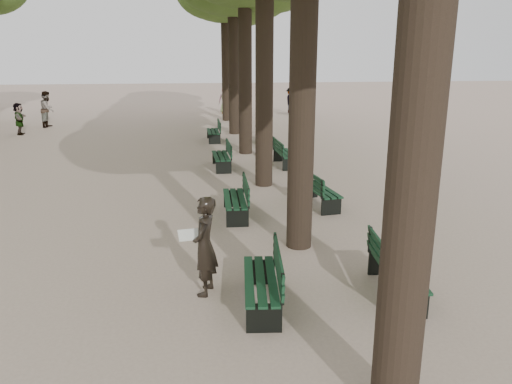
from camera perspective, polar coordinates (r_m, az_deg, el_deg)
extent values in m
plane|color=tan|center=(7.64, -1.57, -15.05)|extent=(120.00, 120.00, 0.00)
cylinder|color=#33261C|center=(5.02, 18.44, 13.17)|extent=(0.52, 0.52, 7.50)
cylinder|color=#33261C|center=(9.77, 5.42, 14.74)|extent=(0.52, 0.52, 7.50)
cylinder|color=#33261C|center=(14.69, 0.96, 15.11)|extent=(0.52, 0.52, 7.50)
cylinder|color=#33261C|center=(19.65, -1.25, 15.26)|extent=(0.52, 0.52, 7.50)
cylinder|color=#33261C|center=(24.62, -2.58, 15.34)|extent=(0.52, 0.52, 7.50)
cylinder|color=#33261C|center=(29.61, -3.46, 15.39)|extent=(0.52, 0.52, 7.50)
cube|color=black|center=(8.06, 0.51, -11.46)|extent=(0.69, 1.84, 0.45)
cube|color=black|center=(7.96, 0.51, -10.02)|extent=(0.71, 1.84, 0.04)
cube|color=black|center=(7.86, 2.58, -8.21)|extent=(0.22, 1.80, 0.40)
cube|color=black|center=(12.24, -2.45, -1.79)|extent=(0.58, 1.82, 0.45)
cube|color=black|center=(12.18, -2.46, -0.78)|extent=(0.60, 1.82, 0.04)
cube|color=black|center=(12.12, -1.15, 0.48)|extent=(0.10, 1.80, 0.40)
cube|color=black|center=(17.33, -4.02, 3.42)|extent=(0.56, 1.81, 0.45)
cube|color=black|center=(17.29, -4.03, 4.15)|extent=(0.58, 1.81, 0.04)
cube|color=black|center=(17.26, -3.12, 5.06)|extent=(0.08, 1.80, 0.40)
cube|color=black|center=(22.81, -4.91, 6.38)|extent=(0.53, 1.80, 0.45)
cube|color=black|center=(22.77, -4.93, 6.93)|extent=(0.55, 1.80, 0.04)
cube|color=black|center=(22.75, -4.23, 7.63)|extent=(0.05, 1.80, 0.40)
cube|color=black|center=(8.72, 15.81, -9.89)|extent=(0.69, 1.84, 0.45)
cube|color=black|center=(8.63, 15.92, -8.54)|extent=(0.71, 1.84, 0.04)
cube|color=black|center=(8.44, 14.23, -6.96)|extent=(0.22, 1.80, 0.40)
cube|color=black|center=(13.18, 7.33, -0.63)|extent=(0.75, 1.85, 0.45)
cube|color=black|center=(13.11, 7.37, 0.31)|extent=(0.77, 1.86, 0.04)
cube|color=black|center=(12.94, 6.26, 1.38)|extent=(0.28, 1.79, 0.40)
cube|color=black|center=(17.75, 3.40, 3.72)|extent=(0.58, 1.82, 0.45)
cube|color=black|center=(17.70, 3.41, 4.44)|extent=(0.60, 1.82, 0.04)
cube|color=black|center=(17.59, 2.53, 5.27)|extent=(0.10, 1.80, 0.40)
cube|color=black|center=(22.23, 1.15, 6.19)|extent=(0.73, 1.85, 0.45)
cube|color=black|center=(22.20, 1.16, 6.76)|extent=(0.75, 1.85, 0.04)
cube|color=black|center=(22.15, 0.43, 7.45)|extent=(0.25, 1.79, 0.40)
imported|color=black|center=(8.25, -5.89, -6.17)|extent=(0.51, 0.74, 1.68)
cube|color=white|center=(8.17, -7.69, -4.87)|extent=(0.37, 0.29, 0.12)
imported|color=#262628|center=(29.22, -22.72, 8.72)|extent=(0.49, 0.97, 1.91)
imported|color=#262628|center=(27.06, -25.44, 7.56)|extent=(0.53, 1.46, 1.54)
imported|color=#262628|center=(33.25, -3.55, 10.45)|extent=(0.85, 0.36, 1.74)
imported|color=#262628|center=(30.48, 5.58, 10.08)|extent=(1.17, 0.74, 1.90)
imported|color=#262628|center=(33.46, 3.94, 10.41)|extent=(0.33, 1.07, 1.66)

